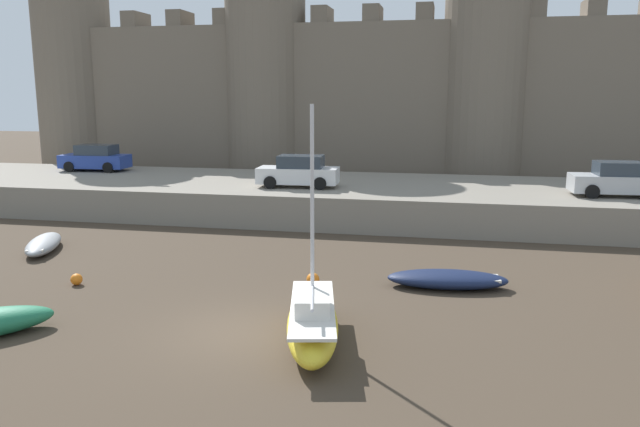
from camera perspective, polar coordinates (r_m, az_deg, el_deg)
name	(u,v)px	position (r m, az deg, el deg)	size (l,w,h in m)	color
ground_plane	(240,331)	(17.38, -7.33, -10.63)	(160.00, 160.00, 0.00)	#423528
quay_road	(346,198)	(33.50, 2.40, 1.39)	(56.67, 10.00, 1.64)	gray
castle	(372,85)	(43.19, 4.77, 11.59)	(50.86, 6.19, 18.46)	#706354
rowboat_foreground_left	(448,279)	(21.24, 11.58, -5.87)	(4.09, 1.83, 0.58)	#141E3D
rowboat_foreground_centre	(44,244)	(28.01, -23.96, -2.54)	(2.54, 3.90, 0.57)	gray
sailboat_near_channel_right	(312,322)	(16.23, -0.69, -9.86)	(2.34, 5.11, 6.11)	yellow
mooring_buoy_near_shore	(77,279)	(22.67, -21.37, -5.63)	(0.39, 0.39, 0.39)	orange
mooring_buoy_near_channel	(313,279)	(21.05, -0.65, -6.04)	(0.44, 0.44, 0.44)	orange
car_quay_centre_east	(299,172)	(31.96, -1.95, 3.83)	(4.18, 2.04, 1.62)	silver
car_quay_east	(96,158)	(41.13, -19.84, 4.77)	(4.18, 2.04, 1.62)	#263F99
car_quay_west	(618,180)	(32.11, 25.58, 2.80)	(4.18, 2.04, 1.62)	#B2B5B7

